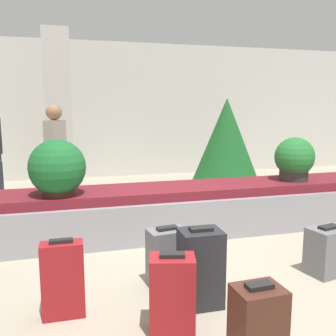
# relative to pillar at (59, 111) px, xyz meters

# --- Properties ---
(ground_plane) EXTENTS (18.00, 18.00, 0.00)m
(ground_plane) POSITION_rel_pillar_xyz_m (1.40, -4.70, -1.60)
(ground_plane) COLOR #9E937F
(back_wall) EXTENTS (18.00, 0.06, 3.20)m
(back_wall) POSITION_rel_pillar_xyz_m (1.40, 1.20, 0.00)
(back_wall) COLOR beige
(back_wall) RESTS_ON ground_plane
(carousel) EXTENTS (6.59, 0.93, 0.63)m
(carousel) POSITION_rel_pillar_xyz_m (1.40, -3.24, -1.29)
(carousel) COLOR gray
(carousel) RESTS_ON ground_plane
(pillar) EXTENTS (0.51, 0.51, 3.20)m
(pillar) POSITION_rel_pillar_xyz_m (0.00, 0.00, 0.00)
(pillar) COLOR beige
(pillar) RESTS_ON ground_plane
(suitcase_0) EXTENTS (0.35, 0.29, 0.69)m
(suitcase_0) POSITION_rel_pillar_xyz_m (1.18, -5.12, -1.27)
(suitcase_0) COLOR #232328
(suitcase_0) RESTS_ON ground_plane
(suitcase_1) EXTENTS (0.34, 0.17, 0.65)m
(suitcase_1) POSITION_rel_pillar_xyz_m (0.05, -4.99, -1.29)
(suitcase_1) COLOR maroon
(suitcase_1) RESTS_ON ground_plane
(suitcase_2) EXTENTS (0.38, 0.28, 0.58)m
(suitcase_2) POSITION_rel_pillar_xyz_m (1.00, -4.69, -1.32)
(suitcase_2) COLOR slate
(suitcase_2) RESTS_ON ground_plane
(suitcase_3) EXTENTS (0.43, 0.35, 0.51)m
(suitcase_3) POSITION_rel_pillar_xyz_m (2.62, -4.88, -1.36)
(suitcase_3) COLOR slate
(suitcase_3) RESTS_ON ground_plane
(suitcase_4) EXTENTS (0.38, 0.31, 0.62)m
(suitcase_4) POSITION_rel_pillar_xyz_m (0.84, -5.43, -1.30)
(suitcase_4) COLOR maroon
(suitcase_4) RESTS_ON ground_plane
(suitcase_5) EXTENTS (0.32, 0.26, 0.60)m
(suitcase_5) POSITION_rel_pillar_xyz_m (1.24, -5.99, -1.31)
(suitcase_5) COLOR #472319
(suitcase_5) RESTS_ON ground_plane
(potted_plant_0) EXTENTS (0.67, 0.67, 0.67)m
(potted_plant_0) POSITION_rel_pillar_xyz_m (0.01, -3.37, -0.65)
(potted_plant_0) COLOR #4C2319
(potted_plant_0) RESTS_ON carousel
(potted_plant_1) EXTENTS (0.56, 0.56, 0.62)m
(potted_plant_1) POSITION_rel_pillar_xyz_m (3.27, -3.28, -0.66)
(potted_plant_1) COLOR #2D2D2D
(potted_plant_1) RESTS_ON carousel
(traveler_0) EXTENTS (0.34, 0.36, 1.72)m
(traveler_0) POSITION_rel_pillar_xyz_m (-0.04, -1.92, -0.57)
(traveler_0) COLOR #282833
(traveler_0) RESTS_ON ground_plane
(decorated_tree) EXTENTS (1.36, 1.36, 1.86)m
(decorated_tree) POSITION_rel_pillar_xyz_m (3.25, -0.93, -0.58)
(decorated_tree) COLOR #4C331E
(decorated_tree) RESTS_ON ground_plane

